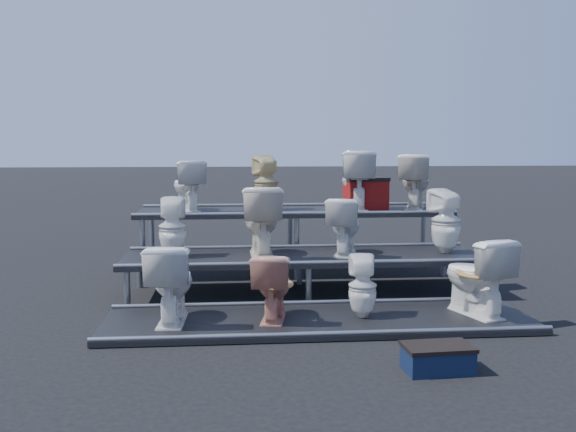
{
  "coord_description": "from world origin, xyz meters",
  "views": [
    {
      "loc": [
        -0.84,
        -7.41,
        1.78
      ],
      "look_at": [
        -0.18,
        0.1,
        0.91
      ],
      "focal_mm": 40.0,
      "sensor_mm": 36.0,
      "label": 1
    }
  ],
  "objects": [
    {
      "name": "toilet_9",
      "position": [
        -0.37,
        1.3,
        1.23
      ],
      "size": [
        0.41,
        0.42,
        0.75
      ],
      "primitive_type": "imported",
      "rotation": [
        0.0,
        0.0,
        3.4
      ],
      "color": "#CEBC87",
      "rests_on": "tier_back"
    },
    {
      "name": "toilet_2",
      "position": [
        0.44,
        -1.3,
        0.37
      ],
      "size": [
        0.31,
        0.31,
        0.62
      ],
      "primitive_type": "imported",
      "rotation": [
        0.0,
        0.0,
        3.04
      ],
      "color": "white",
      "rests_on": "tier_front"
    },
    {
      "name": "step_stool",
      "position": [
        0.75,
        -2.69,
        0.09
      ],
      "size": [
        0.53,
        0.34,
        0.18
      ],
      "primitive_type": "cube",
      "rotation": [
        0.0,
        0.0,
        0.06
      ],
      "color": "#0E1833",
      "rests_on": "ground"
    },
    {
      "name": "toilet_10",
      "position": [
        0.87,
        1.3,
        1.26
      ],
      "size": [
        0.51,
        0.82,
        0.81
      ],
      "primitive_type": "imported",
      "rotation": [
        0.0,
        0.0,
        3.06
      ],
      "color": "white",
      "rests_on": "tier_back"
    },
    {
      "name": "tier_back",
      "position": [
        0.0,
        1.3,
        0.43
      ],
      "size": [
        4.2,
        1.2,
        0.86
      ],
      "primitive_type": "cube",
      "color": "black",
      "rests_on": "ground"
    },
    {
      "name": "ground",
      "position": [
        0.0,
        0.0,
        0.0
      ],
      "size": [
        80.0,
        80.0,
        0.0
      ],
      "primitive_type": "plane",
      "color": "black",
      "rests_on": "ground"
    },
    {
      "name": "toilet_11",
      "position": [
        1.7,
        1.3,
        1.24
      ],
      "size": [
        0.65,
        0.84,
        0.76
      ],
      "primitive_type": "imported",
      "rotation": [
        0.0,
        0.0,
        2.79
      ],
      "color": "silver",
      "rests_on": "tier_back"
    },
    {
      "name": "toilet_3",
      "position": [
        1.58,
        -1.3,
        0.45
      ],
      "size": [
        0.65,
        0.87,
        0.79
      ],
      "primitive_type": "imported",
      "rotation": [
        0.0,
        0.0,
        3.45
      ],
      "color": "white",
      "rests_on": "tier_front"
    },
    {
      "name": "toilet_5",
      "position": [
        -0.5,
        0.0,
        0.87
      ],
      "size": [
        0.47,
        0.81,
        0.82
      ],
      "primitive_type": "imported",
      "rotation": [
        0.0,
        0.0,
        3.16
      ],
      "color": "silver",
      "rests_on": "tier_mid"
    },
    {
      "name": "toilet_4",
      "position": [
        -1.53,
        0.0,
        0.81
      ],
      "size": [
        0.32,
        0.32,
        0.69
      ],
      "primitive_type": "imported",
      "rotation": [
        0.0,
        0.0,
        3.15
      ],
      "color": "white",
      "rests_on": "tier_mid"
    },
    {
      "name": "toilet_1",
      "position": [
        -0.45,
        -1.3,
        0.39
      ],
      "size": [
        0.48,
        0.7,
        0.66
      ],
      "primitive_type": "imported",
      "rotation": [
        0.0,
        0.0,
        2.97
      ],
      "color": "tan",
      "rests_on": "tier_front"
    },
    {
      "name": "toilet_7",
      "position": [
        1.71,
        0.0,
        0.84
      ],
      "size": [
        0.44,
        0.45,
        0.77
      ],
      "primitive_type": "imported",
      "rotation": [
        0.0,
        0.0,
        3.49
      ],
      "color": "white",
      "rests_on": "tier_mid"
    },
    {
      "name": "toilet_0",
      "position": [
        -1.43,
        -1.3,
        0.44
      ],
      "size": [
        0.46,
        0.77,
        0.77
      ],
      "primitive_type": "imported",
      "rotation": [
        0.0,
        0.0,
        3.1
      ],
      "color": "white",
      "rests_on": "tier_front"
    },
    {
      "name": "toilet_6",
      "position": [
        0.48,
        0.0,
        0.8
      ],
      "size": [
        0.56,
        0.75,
        0.68
      ],
      "primitive_type": "imported",
      "rotation": [
        0.0,
        0.0,
        2.84
      ],
      "color": "white",
      "rests_on": "tier_mid"
    },
    {
      "name": "tier_mid",
      "position": [
        0.0,
        0.0,
        0.23
      ],
      "size": [
        4.2,
        1.2,
        0.46
      ],
      "primitive_type": "cube",
      "color": "black",
      "rests_on": "ground"
    },
    {
      "name": "tier_front",
      "position": [
        0.0,
        -1.3,
        0.03
      ],
      "size": [
        4.2,
        1.2,
        0.06
      ],
      "primitive_type": "cube",
      "color": "black",
      "rests_on": "ground"
    },
    {
      "name": "toilet_8",
      "position": [
        -1.43,
        1.3,
        1.2
      ],
      "size": [
        0.56,
        0.75,
        0.68
      ],
      "primitive_type": "imported",
      "rotation": [
        0.0,
        0.0,
        3.45
      ],
      "color": "white",
      "rests_on": "tier_back"
    },
    {
      "name": "red_crate",
      "position": [
        1.0,
        1.3,
        1.06
      ],
      "size": [
        0.58,
        0.47,
        0.39
      ],
      "primitive_type": "cube",
      "rotation": [
        0.0,
        0.0,
        0.07
      ],
      "color": "maroon",
      "rests_on": "tier_back"
    }
  ]
}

